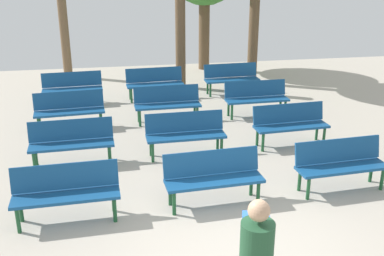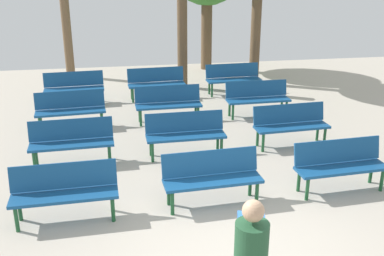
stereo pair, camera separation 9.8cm
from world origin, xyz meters
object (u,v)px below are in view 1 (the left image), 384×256
Objects in this scene: bench_r1_c1 at (185,132)px; bench_r2_c0 at (69,108)px; bench_r3_c2 at (231,77)px; bench_r3_c1 at (155,82)px; bench_r1_c0 at (72,140)px; tree_1 at (180,32)px; bench_r2_c2 at (256,96)px; bench_r2_c1 at (167,102)px; bench_r0_c0 at (66,190)px; bench_r1_c2 at (290,122)px; bench_r0_c2 at (340,162)px; bench_r3_c0 at (72,86)px; bench_r0_c1 at (213,175)px; tree_2 at (65,35)px.

bench_r1_c1 is 0.99× the size of bench_r2_c0.
bench_r3_c1 is at bearing -178.90° from bench_r3_c2.
tree_1 is at bearing 58.07° from bench_r1_c0.
tree_1 reaches higher than bench_r2_c2.
bench_r1_c0 and bench_r2_c1 have the same top height.
tree_1 reaches higher than bench_r2_c0.
bench_r1_c0 is (-0.05, 2.07, 0.00)m from bench_r0_c0.
bench_r2_c1 is (-2.40, 1.94, 0.00)m from bench_r1_c2.
bench_r1_c1 is 2.30m from bench_r1_c2.
bench_r1_c0 is 1.00× the size of bench_r3_c1.
bench_r1_c2 is 5.38m from tree_1.
bench_r0_c2 and bench_r1_c0 have the same top height.
bench_r3_c1 is at bearing -130.30° from tree_1.
bench_r3_c2 is at bearing 89.60° from bench_r1_c2.
bench_r1_c2 is 3.08m from bench_r2_c1.
bench_r0_c2 is 6.16m from bench_r3_c2.
bench_r3_c0 and bench_r3_c1 have the same top height.
bench_r1_c0 is 3.03m from bench_r2_c1.
bench_r0_c0 is at bearing -126.46° from bench_r3_c2.
bench_r1_c2 and bench_r2_c0 have the same top height.
bench_r1_c2 is at bearing -40.00° from bench_r2_c1.
bench_r0_c1 is 2.27m from bench_r0_c2.
bench_r0_c1 is 1.01× the size of bench_r2_c1.
bench_r1_c0 is 1.00× the size of bench_r1_c2.
bench_r2_c2 is 2.07m from bench_r3_c2.
bench_r0_c2 is 0.48× the size of tree_1.
bench_r0_c2 is 1.01× the size of bench_r1_c1.
tree_1 reaches higher than bench_r1_c0.
bench_r0_c2 is 1.01× the size of bench_r1_c0.
bench_r3_c0 is 0.48× the size of tree_1.
bench_r3_c0 is (-4.65, 1.80, 0.00)m from bench_r2_c2.
bench_r3_c0 is at bearing -159.39° from tree_1.
bench_r2_c2 is at bearing 0.77° from bench_r2_c1.
bench_r0_c0 is 6.13m from bench_r2_c2.
bench_r1_c1 and bench_r3_c0 have the same top height.
bench_r2_c0 is at bearing 118.83° from bench_r0_c1.
bench_r3_c2 is at bearing 43.35° from bench_r2_c1.
bench_r0_c2 and bench_r3_c2 have the same top height.
bench_r3_c0 is at bearing 109.94° from bench_r0_c1.
bench_r1_c0 is at bearing -119.48° from tree_1.
bench_r3_c2 is at bearing 0.13° from bench_r3_c0.
bench_r0_c2 and bench_r3_c1 have the same top height.
tree_1 is at bearing 115.06° from bench_r2_c2.
bench_r1_c0 is 0.48× the size of tree_1.
bench_r0_c2 and bench_r2_c0 have the same top height.
bench_r0_c1 is at bearing -61.84° from bench_r2_c0.
bench_r1_c0 is at bearing 179.25° from bench_r1_c2.
tree_1 is at bearing 41.19° from bench_r2_c0.
bench_r2_c1 and bench_r3_c1 have the same top height.
bench_r2_c2 is 7.17m from tree_2.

